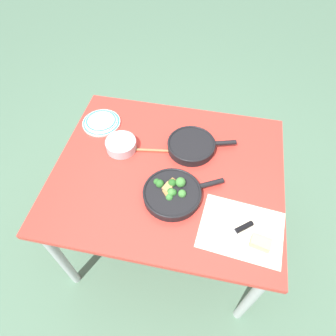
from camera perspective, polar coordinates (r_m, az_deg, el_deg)
name	(u,v)px	position (r m, az deg, el deg)	size (l,w,h in m)	color
ground_plane	(168,234)	(2.15, 0.00, -12.51)	(14.00, 14.00, 0.00)	#51755B
dining_table_red	(168,180)	(1.57, 0.00, -2.27)	(1.14, 0.96, 0.75)	red
skillet_broccoli	(173,193)	(1.39, 0.88, -4.73)	(0.37, 0.27, 0.08)	black
skillet_eggs	(192,146)	(1.58, 4.55, 4.28)	(0.36, 0.25, 0.05)	black
wooden_spoon	(166,151)	(1.57, -0.39, 3.30)	(0.38, 0.08, 0.02)	#996B42
parchment_sheet	(241,230)	(1.37, 13.79, -11.32)	(0.38, 0.31, 0.00)	beige
grater_knife	(236,231)	(1.35, 12.87, -11.67)	(0.20, 0.17, 0.02)	silver
cheese_block	(260,243)	(1.34, 17.19, -13.51)	(0.09, 0.07, 0.04)	#EFD67A
dinner_plate_stack	(101,122)	(1.75, -12.58, 8.58)	(0.21, 0.21, 0.03)	white
prep_bowl_steel	(121,145)	(1.59, -8.92, 4.39)	(0.16, 0.16, 0.05)	#B7B7BC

